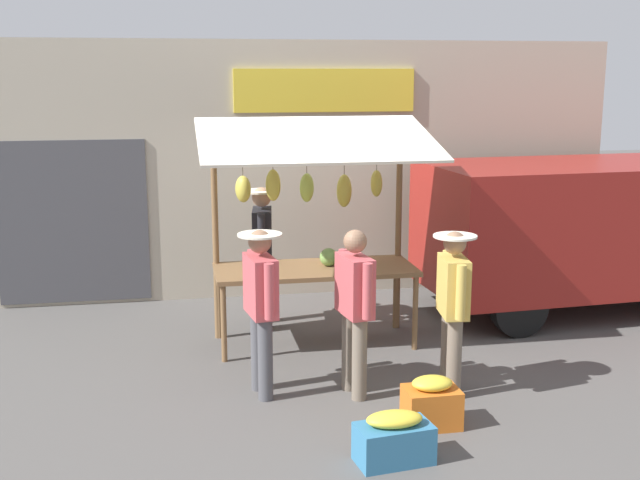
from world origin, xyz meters
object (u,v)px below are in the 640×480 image
(vendor_with_sunhat, at_px, (262,245))
(shopper_in_grey_tee, at_px, (453,300))
(parked_van, at_px, (587,222))
(produce_crate_near, at_px, (432,403))
(shopper_in_striped_shirt, at_px, (355,301))
(market_stall, at_px, (314,208))
(shopper_with_ponytail, at_px, (261,300))
(produce_crate_side, at_px, (394,439))

(vendor_with_sunhat, distance_m, shopper_in_grey_tee, 2.81)
(parked_van, distance_m, produce_crate_near, 4.38)
(vendor_with_sunhat, bearing_deg, shopper_in_striped_shirt, 22.81)
(market_stall, height_order, produce_crate_near, market_stall)
(vendor_with_sunhat, height_order, shopper_with_ponytail, vendor_with_sunhat)
(shopper_with_ponytail, relative_size, produce_crate_near, 3.39)
(shopper_in_grey_tee, relative_size, produce_crate_side, 2.49)
(parked_van, height_order, produce_crate_near, parked_van)
(shopper_with_ponytail, bearing_deg, produce_crate_near, -133.85)
(shopper_in_grey_tee, bearing_deg, market_stall, 38.47)
(shopper_with_ponytail, distance_m, produce_crate_near, 1.81)
(parked_van, height_order, produce_crate_side, parked_van)
(shopper_in_striped_shirt, xyz_separation_m, parked_van, (-3.53, -2.24, 0.21))
(parked_van, bearing_deg, produce_crate_near, 41.31)
(market_stall, bearing_deg, parked_van, -169.07)
(market_stall, bearing_deg, shopper_in_grey_tee, 121.56)
(market_stall, relative_size, shopper_in_striped_shirt, 1.57)
(shopper_with_ponytail, distance_m, parked_van, 4.85)
(vendor_with_sunhat, xyz_separation_m, shopper_with_ponytail, (0.25, 2.09, -0.07))
(shopper_in_grey_tee, bearing_deg, parked_van, -41.04)
(shopper_in_striped_shirt, height_order, produce_crate_near, shopper_in_striped_shirt)
(produce_crate_near, relative_size, produce_crate_side, 0.75)
(produce_crate_side, bearing_deg, produce_crate_near, -130.70)
(produce_crate_near, height_order, produce_crate_side, produce_crate_near)
(market_stall, xyz_separation_m, produce_crate_side, (-0.11, 2.91, -1.35))
(vendor_with_sunhat, relative_size, produce_crate_near, 3.58)
(shopper_with_ponytail, relative_size, produce_crate_side, 2.53)
(market_stall, relative_size, vendor_with_sunhat, 1.49)
(market_stall, distance_m, shopper_with_ponytail, 1.68)
(market_stall, distance_m, vendor_with_sunhat, 1.02)
(shopper_in_striped_shirt, relative_size, produce_crate_side, 2.53)
(shopper_with_ponytail, bearing_deg, vendor_with_sunhat, -15.49)
(vendor_with_sunhat, bearing_deg, produce_crate_side, 17.29)
(vendor_with_sunhat, xyz_separation_m, shopper_in_grey_tee, (-1.51, 2.37, -0.08))
(shopper_in_grey_tee, height_order, parked_van, parked_van)
(produce_crate_near, xyz_separation_m, produce_crate_side, (0.50, 0.58, -0.01))
(market_stall, height_order, produce_crate_side, market_stall)
(shopper_in_striped_shirt, relative_size, produce_crate_near, 3.39)
(vendor_with_sunhat, height_order, parked_van, parked_van)
(shopper_in_striped_shirt, relative_size, shopper_in_grey_tee, 1.02)
(shopper_with_ponytail, xyz_separation_m, shopper_in_grey_tee, (-1.76, 0.28, -0.02))
(market_stall, height_order, shopper_in_striped_shirt, market_stall)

